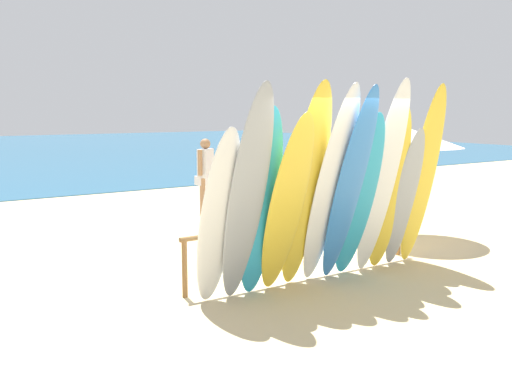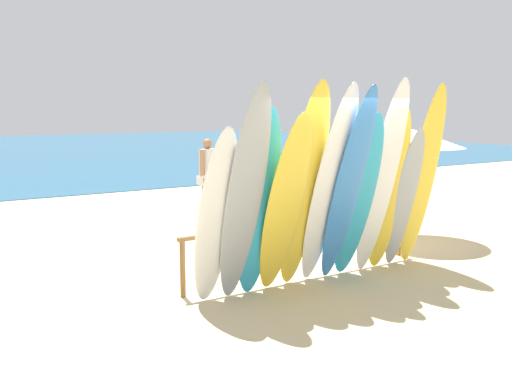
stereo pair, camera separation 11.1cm
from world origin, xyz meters
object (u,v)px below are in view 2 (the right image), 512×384
surfboard_white_0 (216,218)px  surfboard_blue_6 (348,187)px  surfboard_teal_2 (259,204)px  surfboard_white_5 (329,187)px  surfboard_white_8 (382,179)px  surfboard_yellow_9 (389,189)px  surfboard_grey_10 (405,198)px  beach_chair_red (359,197)px  beachgoer_photographing (254,173)px  surfboard_yellow_3 (285,205)px  beachgoer_by_water (208,170)px  surfboard_grey_1 (245,195)px  surfboard_yellow_4 (304,187)px  surfboard_yellow_11 (423,176)px  beach_umbrella (413,138)px  surfboard_rack (305,231)px  surfboard_teal_7 (358,197)px

surfboard_white_0 → surfboard_blue_6: bearing=-9.6°
surfboard_teal_2 → surfboard_white_5: 1.06m
surfboard_teal_2 → surfboard_white_8: 1.97m
surfboard_yellow_9 → surfboard_grey_10: (0.35, 0.02, -0.17)m
beach_chair_red → beachgoer_photographing: bearing=159.4°
surfboard_yellow_3 → surfboard_white_8: 1.64m
surfboard_blue_6 → surfboard_grey_10: 1.32m
surfboard_grey_10 → beachgoer_by_water: bearing=92.2°
beachgoer_by_water → surfboard_grey_1: bearing=30.5°
surfboard_blue_6 → beachgoer_by_water: surfboard_blue_6 is taller
surfboard_grey_10 → surfboard_teal_2: bearing=179.3°
surfboard_grey_1 → surfboard_white_8: 2.22m
surfboard_teal_2 → surfboard_yellow_9: size_ratio=0.99×
surfboard_white_0 → beachgoer_by_water: bearing=58.4°
surfboard_teal_2 → surfboard_yellow_3: (0.34, -0.08, -0.03)m
surfboard_yellow_4 → surfboard_yellow_11: bearing=-1.7°
surfboard_grey_1 → beach_umbrella: bearing=12.0°
surfboard_blue_6 → beach_chair_red: size_ratio=3.36×
surfboard_rack → surfboard_blue_6: (0.17, -0.72, 0.71)m
surfboard_yellow_4 → surfboard_white_0: bearing=177.3°
surfboard_white_0 → surfboard_yellow_4: 1.31m
surfboard_yellow_9 → surfboard_teal_7: bearing=-168.0°
surfboard_rack → surfboard_yellow_3: bearing=-142.0°
surfboard_grey_10 → surfboard_yellow_3: bearing=-178.6°
surfboard_white_5 → surfboard_white_0: bearing=171.6°
surfboard_yellow_4 → beachgoer_by_water: size_ratio=1.64×
beachgoer_photographing → surfboard_rack: bearing=-91.2°
surfboard_yellow_9 → surfboard_yellow_3: bearing=-172.5°
surfboard_teal_2 → surfboard_grey_10: bearing=-0.8°
surfboard_grey_1 → surfboard_yellow_9: surfboard_grey_1 is taller
surfboard_grey_1 → surfboard_yellow_4: surfboard_yellow_4 is taller
surfboard_white_8 → surfboard_white_5: bearing=178.4°
surfboard_white_5 → surfboard_grey_10: (1.55, 0.10, -0.30)m
surfboard_teal_2 → surfboard_white_8: surfboard_white_8 is taller
surfboard_white_8 → surfboard_yellow_11: surfboard_white_8 is taller
surfboard_rack → beachgoer_photographing: 4.53m
surfboard_white_0 → beach_chair_red: (5.55, 3.52, -0.66)m
surfboard_yellow_9 → beachgoer_by_water: surfboard_yellow_9 is taller
surfboard_grey_10 → beachgoer_by_water: 5.63m
surfboard_white_0 → surfboard_white_8: surfboard_white_8 is taller
surfboard_yellow_3 → beachgoer_by_water: 6.04m
surfboard_teal_7 → surfboard_white_8: (0.39, -0.05, 0.22)m
surfboard_white_8 → beach_chair_red: surfboard_white_8 is taller
surfboard_white_5 → surfboard_yellow_4: bearing=165.1°
surfboard_blue_6 → beachgoer_photographing: (1.61, 4.87, -0.37)m
surfboard_rack → surfboard_teal_7: 0.93m
surfboard_yellow_4 → beachgoer_by_water: surfboard_yellow_4 is taller
surfboard_yellow_4 → surfboard_blue_6: size_ratio=1.00×
surfboard_yellow_4 → surfboard_yellow_3: bearing=-172.6°
surfboard_rack → surfboard_yellow_3: 1.16m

